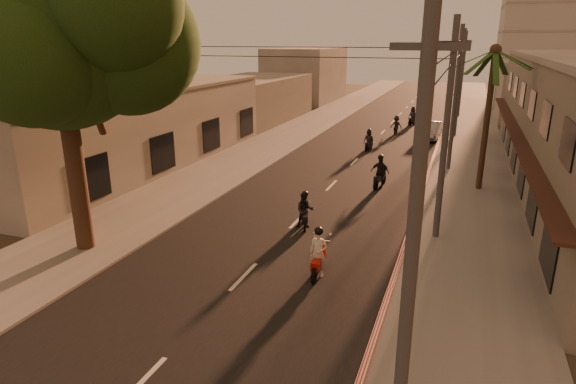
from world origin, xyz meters
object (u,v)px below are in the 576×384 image
broadleaf_tree (68,28)px  palm_tree (495,59)px  scooter_red (318,254)px  scooter_mid_a (305,211)px  scooter_far_c (413,116)px  scooter_mid_b (380,173)px  parked_car (430,130)px  scooter_far_a (369,141)px  scooter_far_b (396,126)px

broadleaf_tree → palm_tree: bearing=43.5°
scooter_red → scooter_mid_a: (-1.91, 4.27, -0.04)m
scooter_red → scooter_far_c: bearing=87.1°
scooter_mid_a → scooter_mid_b: scooter_mid_b is taller
palm_tree → parked_car: bearing=104.7°
palm_tree → parked_car: (-3.74, 14.27, -6.42)m
parked_car → scooter_far_c: size_ratio=2.48×
scooter_far_a → scooter_far_c: size_ratio=0.94×
broadleaf_tree → scooter_mid_b: broadleaf_tree is taller
palm_tree → scooter_far_a: 12.84m
palm_tree → scooter_mid_b: 8.36m
scooter_mid_a → scooter_red: bearing=-84.2°
scooter_red → scooter_mid_a: 4.68m
scooter_red → scooter_far_c: scooter_red is taller
broadleaf_tree → scooter_mid_a: bearing=35.7°
scooter_far_b → parked_car: (3.02, -1.08, -0.04)m
scooter_mid_b → scooter_far_c: 22.37m
scooter_mid_b → scooter_far_b: scooter_mid_b is taller
broadleaf_tree → scooter_far_b: bearing=75.0°
palm_tree → scooter_red: (-5.53, -12.97, -6.33)m
scooter_mid_b → parked_car: (1.60, 15.67, -0.14)m
palm_tree → scooter_mid_a: bearing=-130.6°
scooter_mid_b → scooter_red: bearing=-81.6°
scooter_far_a → scooter_far_b: 7.46m
scooter_red → scooter_far_c: size_ratio=1.05×
scooter_mid_b → parked_car: 15.75m
parked_car → palm_tree: bearing=-71.3°
broadleaf_tree → scooter_far_a: (6.83, 21.83, -7.72)m
palm_tree → scooter_far_c: palm_tree is taller
scooter_far_b → scooter_far_a: bearing=-97.6°
parked_car → scooter_mid_a: bearing=-95.2°
scooter_far_b → parked_car: size_ratio=0.38×
broadleaf_tree → palm_tree: broadleaf_tree is taller
palm_tree → parked_car: palm_tree is taller
scooter_mid_b → scooter_far_b: (-1.42, 16.76, -0.10)m
scooter_far_a → scooter_far_c: 13.12m
palm_tree → scooter_far_b: (-6.76, 15.36, -6.38)m
broadleaf_tree → scooter_red: size_ratio=6.31×
scooter_far_a → scooter_mid_a: bearing=-82.5°
scooter_far_b → scooter_far_c: (0.83, 5.60, 0.06)m
broadleaf_tree → scooter_far_c: broadleaf_tree is taller
palm_tree → parked_car: 16.09m
scooter_mid_b → scooter_mid_a: bearing=-96.7°
broadleaf_tree → scooter_far_a: size_ratio=7.05×
parked_car → scooter_far_c: 7.04m
scooter_red → scooter_far_b: 28.35m
scooter_mid_b → scooter_far_a: (-2.44, 9.37, -0.11)m
scooter_red → parked_car: size_ratio=0.42×
palm_tree → scooter_far_b: bearing=113.8°
scooter_mid_a → scooter_far_b: bearing=70.1°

